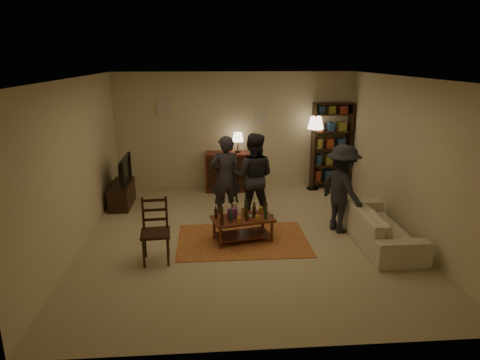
{
  "coord_description": "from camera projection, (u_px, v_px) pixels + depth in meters",
  "views": [
    {
      "loc": [
        -0.64,
        -6.86,
        3.02
      ],
      "look_at": [
        -0.1,
        0.1,
        1.0
      ],
      "focal_mm": 32.0,
      "sensor_mm": 36.0,
      "label": 1
    }
  ],
  "objects": [
    {
      "name": "room_shell",
      "position": [
        207.0,
        111.0,
        9.76
      ],
      "size": [
        6.0,
        6.0,
        6.0
      ],
      "color": "beige",
      "rests_on": "ground"
    },
    {
      "name": "floor_lamp",
      "position": [
        315.0,
        128.0,
        9.73
      ],
      "size": [
        0.36,
        0.36,
        1.71
      ],
      "color": "black",
      "rests_on": "ground"
    },
    {
      "name": "coffee_table",
      "position": [
        242.0,
        220.0,
        7.19
      ],
      "size": [
        1.11,
        0.76,
        0.75
      ],
      "rotation": [
        0.0,
        0.0,
        0.23
      ],
      "color": "brown",
      "rests_on": "ground"
    },
    {
      "name": "bookshelf",
      "position": [
        331.0,
        145.0,
        10.0
      ],
      "size": [
        0.9,
        0.34,
        2.02
      ],
      "color": "black",
      "rests_on": "ground"
    },
    {
      "name": "rug",
      "position": [
        243.0,
        240.0,
        7.29
      ],
      "size": [
        2.2,
        1.5,
        0.01
      ],
      "primitive_type": "cube",
      "color": "maroon",
      "rests_on": "ground"
    },
    {
      "name": "tv_stand",
      "position": [
        122.0,
        188.0,
        8.9
      ],
      "size": [
        0.4,
        1.0,
        1.06
      ],
      "color": "black",
      "rests_on": "ground"
    },
    {
      "name": "floor",
      "position": [
        246.0,
        236.0,
        7.46
      ],
      "size": [
        6.0,
        6.0,
        0.0
      ],
      "primitive_type": "plane",
      "color": "#C6B793",
      "rests_on": "ground"
    },
    {
      "name": "sofa",
      "position": [
        379.0,
        225.0,
        7.15
      ],
      "size": [
        0.81,
        2.08,
        0.61
      ],
      "primitive_type": "imported",
      "rotation": [
        0.0,
        0.0,
        1.57
      ],
      "color": "beige",
      "rests_on": "ground"
    },
    {
      "name": "person_by_sofa",
      "position": [
        342.0,
        189.0,
        7.49
      ],
      "size": [
        0.92,
        1.16,
        1.58
      ],
      "primitive_type": "imported",
      "rotation": [
        0.0,
        0.0,
        1.95
      ],
      "color": "#212228",
      "rests_on": "ground"
    },
    {
      "name": "person_left",
      "position": [
        226.0,
        177.0,
        8.14
      ],
      "size": [
        0.61,
        0.43,
        1.61
      ],
      "primitive_type": "imported",
      "rotation": [
        0.0,
        0.0,
        3.21
      ],
      "color": "#2B2A33",
      "rests_on": "ground"
    },
    {
      "name": "person_right",
      "position": [
        253.0,
        177.0,
        8.09
      ],
      "size": [
        0.95,
        0.82,
        1.67
      ],
      "primitive_type": "imported",
      "rotation": [
        0.0,
        0.0,
        2.88
      ],
      "color": "#24242B",
      "rests_on": "ground"
    },
    {
      "name": "dresser",
      "position": [
        228.0,
        171.0,
        9.91
      ],
      "size": [
        1.0,
        0.5,
        1.36
      ],
      "color": "maroon",
      "rests_on": "ground"
    },
    {
      "name": "dining_chair",
      "position": [
        155.0,
        228.0,
        6.46
      ],
      "size": [
        0.47,
        0.47,
        1.0
      ],
      "rotation": [
        0.0,
        0.0,
        0.08
      ],
      "color": "black",
      "rests_on": "ground"
    }
  ]
}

